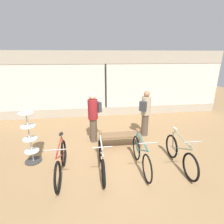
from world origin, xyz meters
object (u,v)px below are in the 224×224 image
(bicycle_left, at_px, (102,159))
(customer_near_rack, at_px, (145,112))
(display_bench, at_px, (120,137))
(accessory_rack, at_px, (30,141))
(bicycle_far_left, at_px, (61,162))
(bicycle_far_right, at_px, (180,154))
(customer_by_window, at_px, (93,116))
(bicycle_right, at_px, (141,155))

(bicycle_left, height_order, customer_near_rack, customer_near_rack)
(bicycle_left, distance_m, display_bench, 1.42)
(accessory_rack, height_order, customer_near_rack, customer_near_rack)
(bicycle_far_left, bearing_deg, bicycle_left, 2.26)
(display_bench, bearing_deg, bicycle_far_right, -42.08)
(bicycle_far_right, bearing_deg, accessory_rack, 168.92)
(display_bench, relative_size, customer_near_rack, 0.79)
(bicycle_left, relative_size, customer_by_window, 0.97)
(accessory_rack, distance_m, customer_by_window, 2.15)
(bicycle_far_right, distance_m, customer_by_window, 3.03)
(display_bench, height_order, customer_near_rack, customer_near_rack)
(bicycle_right, height_order, customer_by_window, customer_by_window)
(customer_by_window, bearing_deg, bicycle_right, -55.85)
(bicycle_left, height_order, bicycle_right, bicycle_right)
(customer_near_rack, xyz_separation_m, customer_by_window, (-1.96, -0.22, 0.02))
(bicycle_right, distance_m, accessory_rack, 3.16)
(bicycle_far_right, relative_size, accessory_rack, 1.09)
(bicycle_far_left, height_order, customer_by_window, customer_by_window)
(bicycle_right, relative_size, display_bench, 1.23)
(bicycle_far_left, height_order, accessory_rack, accessory_rack)
(bicycle_left, relative_size, customer_near_rack, 0.99)
(display_bench, bearing_deg, bicycle_far_left, -144.42)
(accessory_rack, distance_m, customer_near_rack, 4.03)
(accessory_rack, bearing_deg, bicycle_far_right, -11.08)
(bicycle_far_left, xyz_separation_m, customer_by_window, (0.91, 1.82, 0.58))
(bicycle_far_left, xyz_separation_m, bicycle_far_right, (3.22, -0.05, -0.00))
(bicycle_left, relative_size, display_bench, 1.24)
(customer_near_rack, bearing_deg, bicycle_right, -110.29)
(bicycle_right, height_order, accessory_rack, accessory_rack)
(bicycle_far_right, bearing_deg, customer_near_rack, 99.46)
(bicycle_left, distance_m, accessory_rack, 2.13)
(bicycle_right, distance_m, bicycle_far_right, 1.10)
(bicycle_far_right, xyz_separation_m, display_bench, (-1.46, 1.31, -0.01))
(bicycle_far_right, height_order, accessory_rack, accessory_rack)
(bicycle_far_left, xyz_separation_m, customer_near_rack, (2.88, 2.04, 0.56))
(bicycle_left, distance_m, bicycle_right, 1.08)
(bicycle_far_right, height_order, display_bench, bicycle_far_right)
(bicycle_left, height_order, bicycle_far_right, bicycle_far_right)
(bicycle_right, xyz_separation_m, customer_near_rack, (0.75, 2.02, 0.55))
(customer_by_window, bearing_deg, accessory_rack, -150.20)
(bicycle_far_left, distance_m, customer_near_rack, 3.57)
(customer_near_rack, distance_m, customer_by_window, 1.98)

